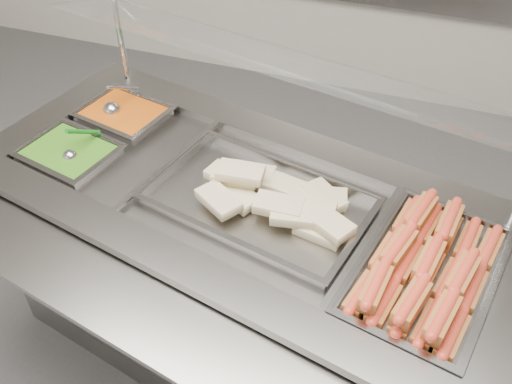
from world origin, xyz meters
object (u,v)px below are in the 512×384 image
(steam_counter, at_px, (245,280))
(sneeze_guard, at_px, (280,64))
(pan_wraps, at_px, (259,204))
(pan_hotdogs, at_px, (425,279))
(ladle, at_px, (113,109))
(serving_spoon, at_px, (73,152))

(steam_counter, xyz_separation_m, sneeze_guard, (0.04, 0.20, 0.75))
(sneeze_guard, xyz_separation_m, pan_wraps, (0.01, -0.21, -0.36))
(sneeze_guard, relative_size, pan_wraps, 2.23)
(pan_hotdogs, bearing_deg, ladle, 161.73)
(pan_wraps, height_order, ladle, ladle)
(ladle, bearing_deg, pan_hotdogs, -18.27)
(steam_counter, bearing_deg, sneeze_guard, 77.42)
(sneeze_guard, distance_m, serving_spoon, 0.74)
(sneeze_guard, height_order, pan_hotdogs, sneeze_guard)
(pan_hotdogs, height_order, ladle, ladle)
(sneeze_guard, relative_size, pan_hotdogs, 2.74)
(pan_hotdogs, height_order, serving_spoon, serving_spoon)
(steam_counter, relative_size, pan_wraps, 2.68)
(steam_counter, height_order, serving_spoon, serving_spoon)
(steam_counter, height_order, pan_hotdogs, pan_hotdogs)
(pan_hotdogs, relative_size, pan_wraps, 0.81)
(ladle, xyz_separation_m, serving_spoon, (0.01, -0.27, 0.00))
(steam_counter, xyz_separation_m, pan_hotdogs, (0.56, -0.13, 0.38))
(pan_hotdogs, bearing_deg, serving_spoon, 174.31)
(sneeze_guard, xyz_separation_m, pan_hotdogs, (0.52, -0.32, -0.37))
(sneeze_guard, height_order, serving_spoon, sneeze_guard)
(serving_spoon, bearing_deg, pan_hotdogs, -5.69)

